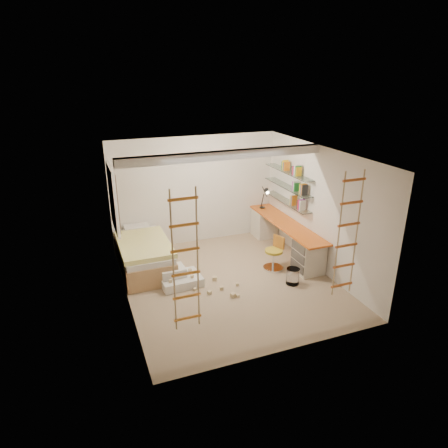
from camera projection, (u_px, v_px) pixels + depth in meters
name	position (u px, v px, depth m)	size (l,w,h in m)	color
floor	(229.00, 282.00, 8.04)	(4.50, 4.50, 0.00)	tan
ceiling_beam	(224.00, 155.00, 7.39)	(4.00, 0.18, 0.16)	white
window_frame	(113.00, 198.00, 8.13)	(0.06, 1.15, 1.35)	white
window_blind	(115.00, 198.00, 8.15)	(0.02, 1.00, 1.20)	#4C2D1E
rope_ladder_left	(186.00, 262.00, 5.52)	(0.41, 0.04, 2.13)	orange
rope_ladder_right	(348.00, 235.00, 6.41)	(0.41, 0.04, 2.13)	#BC5220
waste_bin	(293.00, 276.00, 7.93)	(0.26, 0.26, 0.33)	white
desk	(285.00, 236.00, 9.21)	(0.56, 2.80, 0.75)	orange
shelves	(288.00, 187.00, 9.10)	(0.25, 1.80, 0.71)	white
bed	(144.00, 254.00, 8.50)	(1.02, 2.00, 0.69)	#AD7F51
task_lamp	(266.00, 195.00, 9.77)	(0.14, 0.36, 0.57)	black
swivel_chair	(274.00, 257.00, 8.49)	(0.56, 0.56, 0.73)	gold
play_platform	(178.00, 278.00, 7.93)	(0.83, 0.66, 0.35)	silver
toy_blocks	(203.00, 280.00, 7.76)	(1.34, 1.05, 0.62)	#CCB284
books	(288.00, 180.00, 9.05)	(0.14, 0.70, 0.92)	white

